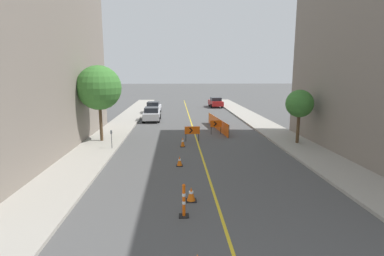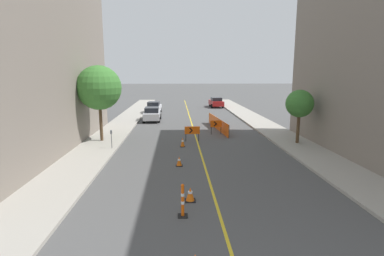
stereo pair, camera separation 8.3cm
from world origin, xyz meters
name	(u,v)px [view 1 (the left image)]	position (x,y,z in m)	size (l,w,h in m)	color
lane_stripe	(191,124)	(0.00, 28.05, 0.00)	(0.12, 56.11, 0.01)	gold
sidewalk_left	(122,124)	(-7.43, 28.05, 0.08)	(3.03, 56.11, 0.15)	#9E998E
sidewalk_right	(259,122)	(7.43, 28.05, 0.08)	(3.03, 56.11, 0.15)	#9E998E
building_facade_left	(15,31)	(-11.95, 16.70, 8.09)	(6.00, 22.19, 16.18)	slate
traffic_cone_second	(191,194)	(-1.08, 8.19, 0.30)	(0.46, 0.46, 0.62)	black
traffic_cone_third	(180,161)	(-1.51, 13.16, 0.29)	(0.40, 0.40, 0.58)	black
traffic_cone_fourth	(183,142)	(-1.21, 17.85, 0.35)	(0.37, 0.37, 0.70)	black
delineator_post_front	(184,202)	(-1.43, 6.80, 0.58)	(0.38, 0.38, 1.31)	black
arrow_barricade_primary	(192,131)	(-0.40, 19.55, 0.87)	(1.21, 0.09, 1.22)	#EF560C
arrow_barricade_secondary	(216,124)	(1.89, 22.23, 0.90)	(1.02, 0.12, 1.26)	#EF560C
safety_mesh_fence	(218,124)	(2.34, 24.50, 0.57)	(0.86, 8.07, 1.14)	#EF560C
parked_car_curb_near	(152,114)	(-4.44, 30.18, 0.80)	(1.95, 4.34, 1.59)	#B7B7BC
parked_car_curb_mid	(153,107)	(-4.73, 36.86, 0.80)	(1.95, 4.36, 1.59)	silver
parked_car_curb_far	(216,102)	(4.73, 43.79, 0.80)	(2.02, 4.39, 1.59)	maroon
parking_meter_near_curb	(111,135)	(-6.27, 17.07, 1.08)	(0.12, 0.11, 1.32)	#4C4C51
street_tree_left_near	(99,88)	(-7.58, 19.62, 4.30)	(3.43, 3.43, 5.87)	#4C3823
street_tree_right_near	(300,104)	(7.58, 17.99, 3.14)	(2.07, 2.07, 4.05)	#4C3823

